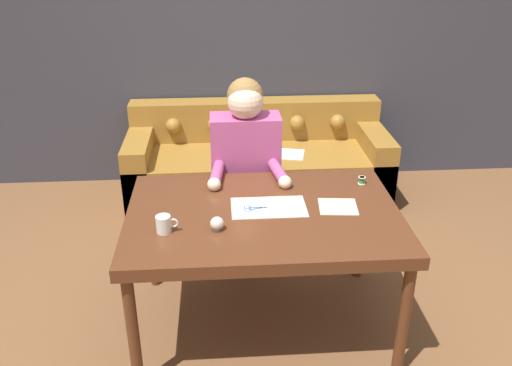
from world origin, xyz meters
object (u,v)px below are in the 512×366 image
object	(u,v)px
person	(246,173)
couch	(257,164)
mug	(164,224)
pin_cushion	(217,224)
thread_spool	(362,180)
dining_table	(263,223)
scissors	(258,208)

from	to	relation	value
person	couch	bearing A→B (deg)	81.59
mug	couch	bearing A→B (deg)	72.03
mug	pin_cushion	world-z (taller)	mug
thread_spool	couch	bearing A→B (deg)	110.35
person	dining_table	bearing A→B (deg)	-84.83
dining_table	thread_spool	bearing A→B (deg)	26.34
couch	mug	distance (m)	2.05
person	scissors	distance (m)	0.63
thread_spool	pin_cushion	xyz separation A→B (m)	(-0.87, -0.48, 0.01)
dining_table	thread_spool	size ratio (longest dim) A/B	32.86
mug	dining_table	bearing A→B (deg)	18.76
dining_table	person	bearing A→B (deg)	95.17
person	mug	bearing A→B (deg)	-118.50
couch	thread_spool	distance (m)	1.58
person	thread_spool	bearing A→B (deg)	-28.21
dining_table	pin_cushion	bearing A→B (deg)	-145.44
couch	thread_spool	bearing A→B (deg)	-69.65
mug	thread_spool	world-z (taller)	mug
couch	person	size ratio (longest dim) A/B	1.65
couch	scissors	bearing A→B (deg)	-94.17
pin_cushion	thread_spool	bearing A→B (deg)	28.87
pin_cushion	dining_table	bearing A→B (deg)	34.56
person	scissors	size ratio (longest dim) A/B	5.45
scissors	pin_cushion	xyz separation A→B (m)	(-0.22, -0.21, 0.03)
person	mug	world-z (taller)	person
thread_spool	scissors	bearing A→B (deg)	-157.39
dining_table	thread_spool	distance (m)	0.69
dining_table	scissors	size ratio (longest dim) A/B	6.11
mug	thread_spool	size ratio (longest dim) A/B	2.51
scissors	dining_table	bearing A→B (deg)	-52.36
thread_spool	pin_cushion	size ratio (longest dim) A/B	0.63
scissors	thread_spool	size ratio (longest dim) A/B	5.38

